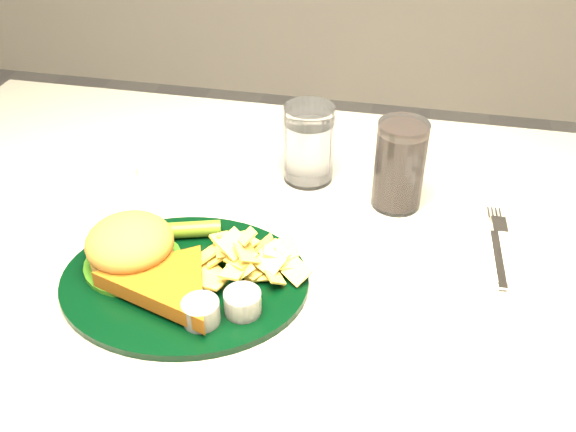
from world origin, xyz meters
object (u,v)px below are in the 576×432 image
table (265,425)px  fork_napkin (498,254)px  dinner_plate (183,262)px  cola_glass (400,165)px  water_glass (309,144)px

table → fork_napkin: 0.49m
dinner_plate → table: bearing=45.9°
dinner_plate → cola_glass: size_ratio=2.34×
fork_napkin → water_glass: bearing=150.4°
water_glass → cola_glass: cola_glass is taller
dinner_plate → cola_glass: cola_glass is taller
table → dinner_plate: size_ratio=4.07×
table → water_glass: bearing=79.3°
table → water_glass: 0.47m
table → fork_napkin: size_ratio=8.18×
cola_glass → fork_napkin: cola_glass is taller
dinner_plate → fork_napkin: size_ratio=2.01×
dinner_plate → water_glass: bearing=61.6°
table → water_glass: water_glass is taller
table → dinner_plate: dinner_plate is taller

